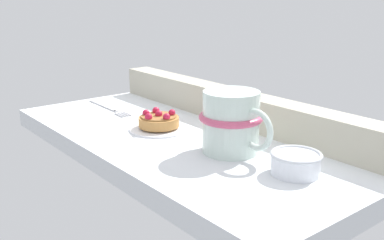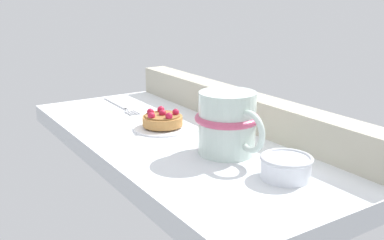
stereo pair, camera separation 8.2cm
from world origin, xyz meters
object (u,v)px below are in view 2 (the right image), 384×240
at_px(dessert_fork, 120,105).
at_px(sugar_bowl, 286,166).
at_px(dessert_plate, 163,127).
at_px(raspberry_tart, 162,119).
at_px(coffee_mug, 228,123).

bearing_deg(dessert_fork, sugar_bowl, 3.25).
bearing_deg(dessert_plate, sugar_bowl, 5.66).
height_order(raspberry_tart, dessert_fork, raspberry_tart).
xyz_separation_m(raspberry_tart, dessert_fork, (-0.21, 0.00, -0.02)).
xyz_separation_m(raspberry_tart, coffee_mug, (0.18, 0.02, 0.03)).
xyz_separation_m(dessert_plate, raspberry_tart, (-0.00, -0.00, 0.02)).
xyz_separation_m(dessert_plate, dessert_fork, (-0.21, 0.00, -0.00)).
distance_m(coffee_mug, dessert_fork, 0.39).
relative_size(dessert_plate, raspberry_tart, 1.47).
relative_size(raspberry_tart, sugar_bowl, 1.02).
relative_size(dessert_plate, dessert_fork, 0.64).
bearing_deg(sugar_bowl, dessert_plate, -174.34).
bearing_deg(dessert_fork, dessert_plate, -0.40).
bearing_deg(coffee_mug, dessert_plate, -172.88).
bearing_deg(raspberry_tart, dessert_fork, 179.54).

